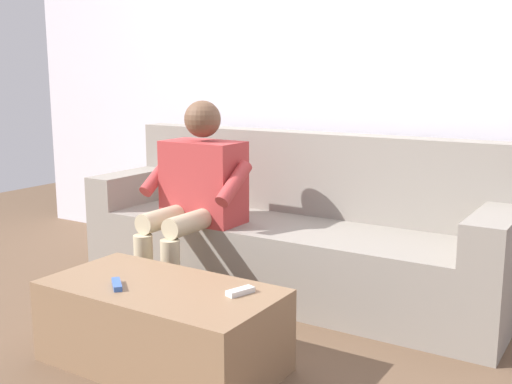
{
  "coord_description": "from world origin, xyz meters",
  "views": [
    {
      "loc": [
        -1.63,
        2.86,
        1.22
      ],
      "look_at": [
        0.0,
        0.25,
        0.63
      ],
      "focal_mm": 43.23,
      "sensor_mm": 36.0,
      "label": 1
    }
  ],
  "objects_px": {
    "coffee_table": "(162,326)",
    "remote_blue": "(117,284)",
    "person_solo_seated": "(196,189)",
    "remote_white": "(240,291)",
    "couch": "(292,237)"
  },
  "relations": [
    {
      "from": "couch",
      "to": "remote_white",
      "type": "bearing_deg",
      "value": 107.91
    },
    {
      "from": "couch",
      "to": "person_solo_seated",
      "type": "bearing_deg",
      "value": 41.94
    },
    {
      "from": "couch",
      "to": "remote_white",
      "type": "height_order",
      "value": "couch"
    },
    {
      "from": "couch",
      "to": "person_solo_seated",
      "type": "relative_size",
      "value": 2.25
    },
    {
      "from": "person_solo_seated",
      "to": "remote_blue",
      "type": "height_order",
      "value": "person_solo_seated"
    },
    {
      "from": "person_solo_seated",
      "to": "remote_white",
      "type": "height_order",
      "value": "person_solo_seated"
    },
    {
      "from": "coffee_table",
      "to": "remote_white",
      "type": "distance_m",
      "value": 0.4
    },
    {
      "from": "couch",
      "to": "remote_white",
      "type": "distance_m",
      "value": 1.1
    },
    {
      "from": "remote_blue",
      "to": "coffee_table",
      "type": "bearing_deg",
      "value": 77.84
    },
    {
      "from": "coffee_table",
      "to": "person_solo_seated",
      "type": "distance_m",
      "value": 0.97
    },
    {
      "from": "remote_white",
      "to": "remote_blue",
      "type": "height_order",
      "value": "same"
    },
    {
      "from": "coffee_table",
      "to": "remote_blue",
      "type": "xyz_separation_m",
      "value": [
        0.14,
        0.11,
        0.19
      ]
    },
    {
      "from": "coffee_table",
      "to": "remote_white",
      "type": "height_order",
      "value": "remote_white"
    },
    {
      "from": "couch",
      "to": "coffee_table",
      "type": "relative_size",
      "value": 2.41
    },
    {
      "from": "person_solo_seated",
      "to": "coffee_table",
      "type": "bearing_deg",
      "value": 117.49
    }
  ]
}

